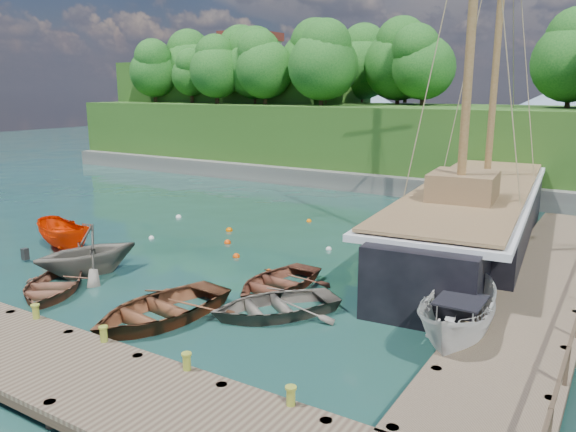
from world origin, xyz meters
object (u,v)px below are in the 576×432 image
object	(u,v)px
schooner	(473,219)
cabin_boat_white	(458,346)
rowboat_4	(277,290)
rowboat_1	(89,274)
motorboat_orange	(67,251)
rowboat_2	(160,320)
rowboat_0	(52,294)
rowboat_3	(274,314)

from	to	relation	value
schooner	cabin_boat_white	bearing A→B (deg)	-82.86
rowboat_4	schooner	size ratio (longest dim) A/B	0.15
rowboat_1	schooner	world-z (taller)	schooner
rowboat_1	motorboat_orange	bearing A→B (deg)	173.71
rowboat_2	rowboat_4	size ratio (longest dim) A/B	1.19
rowboat_2	schooner	size ratio (longest dim) A/B	0.17
rowboat_0	rowboat_4	bearing A→B (deg)	-1.89
rowboat_3	cabin_boat_white	world-z (taller)	cabin_boat_white
rowboat_1	rowboat_4	world-z (taller)	rowboat_1
cabin_boat_white	rowboat_0	bearing A→B (deg)	-170.40
rowboat_4	rowboat_3	bearing A→B (deg)	-54.82
rowboat_2	rowboat_4	bearing A→B (deg)	76.73
schooner	rowboat_1	bearing A→B (deg)	-138.00
rowboat_1	rowboat_2	distance (m)	6.08
rowboat_1	rowboat_2	bearing A→B (deg)	1.05
rowboat_0	rowboat_1	bearing A→B (deg)	71.12
rowboat_4	cabin_boat_white	size ratio (longest dim) A/B	0.83
rowboat_4	motorboat_orange	size ratio (longest dim) A/B	1.00
rowboat_1	rowboat_3	world-z (taller)	rowboat_1
rowboat_1	schooner	bearing A→B (deg)	65.98
motorboat_orange	cabin_boat_white	xyz separation A→B (m)	(18.14, -0.30, 0.00)
rowboat_4	motorboat_orange	xyz separation A→B (m)	(-11.10, -0.81, 0.00)
rowboat_2	rowboat_4	xyz separation A→B (m)	(1.72, 4.34, 0.00)
rowboat_1	cabin_boat_white	world-z (taller)	rowboat_1
rowboat_2	rowboat_1	bearing A→B (deg)	170.57
motorboat_orange	cabin_boat_white	distance (m)	18.14
rowboat_0	rowboat_1	xyz separation A→B (m)	(-0.69, 2.18, 0.00)
rowboat_0	cabin_boat_white	bearing A→B (deg)	-21.94
motorboat_orange	cabin_boat_white	bearing A→B (deg)	-76.88
rowboat_0	motorboat_orange	distance (m)	5.77
rowboat_1	schooner	size ratio (longest dim) A/B	0.14
rowboat_2	rowboat_0	bearing A→B (deg)	-167.97
motorboat_orange	rowboat_2	bearing A→B (deg)	-96.54
rowboat_1	rowboat_0	bearing A→B (deg)	-53.76
schooner	rowboat_4	bearing A→B (deg)	-118.47
rowboat_3	rowboat_4	world-z (taller)	rowboat_3
rowboat_0	rowboat_1	world-z (taller)	rowboat_1
rowboat_4	rowboat_0	bearing A→B (deg)	-141.22
rowboat_0	rowboat_1	distance (m)	2.29
rowboat_1	rowboat_4	distance (m)	7.91
rowboat_1	rowboat_2	xyz separation A→B (m)	(5.79, -1.85, 0.00)
rowboat_2	cabin_boat_white	distance (m)	9.34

